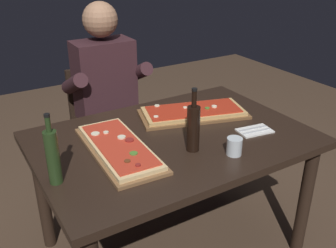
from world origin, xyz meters
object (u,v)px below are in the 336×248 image
(pizza_rectangular_left, at_px, (119,147))
(wine_bottle_dark, at_px, (193,127))
(dining_table, at_px, (173,152))
(seated_diner, at_px, (108,94))
(oil_bottle_amber, at_px, (53,156))
(tumbler_near_camera, at_px, (234,147))
(pizza_rectangular_front, at_px, (193,112))
(diner_chair, at_px, (104,123))

(pizza_rectangular_left, relative_size, wine_bottle_dark, 1.98)
(dining_table, height_order, seated_diner, seated_diner)
(oil_bottle_amber, bearing_deg, seated_diner, 54.86)
(pizza_rectangular_left, xyz_separation_m, tumbler_near_camera, (0.45, -0.31, 0.02))
(pizza_rectangular_left, bearing_deg, wine_bottle_dark, -29.21)
(wine_bottle_dark, height_order, oil_bottle_amber, wine_bottle_dark)
(pizza_rectangular_front, distance_m, oil_bottle_amber, 0.93)
(dining_table, distance_m, seated_diner, 0.74)
(pizza_rectangular_left, height_order, seated_diner, seated_diner)
(pizza_rectangular_left, height_order, diner_chair, diner_chair)
(pizza_rectangular_left, bearing_deg, diner_chair, 73.21)
(pizza_rectangular_front, bearing_deg, tumbler_near_camera, -101.05)
(pizza_rectangular_front, height_order, pizza_rectangular_left, same)
(dining_table, distance_m, pizza_rectangular_front, 0.31)
(pizza_rectangular_left, relative_size, seated_diner, 0.47)
(pizza_rectangular_front, distance_m, tumbler_near_camera, 0.48)
(pizza_rectangular_left, bearing_deg, pizza_rectangular_front, 16.35)
(pizza_rectangular_left, height_order, wine_bottle_dark, wine_bottle_dark)
(diner_chair, bearing_deg, dining_table, -86.76)
(seated_diner, bearing_deg, tumbler_near_camera, -79.33)
(pizza_rectangular_left, bearing_deg, seated_diner, 70.65)
(pizza_rectangular_left, distance_m, diner_chair, 0.93)
(pizza_rectangular_left, bearing_deg, dining_table, -0.66)
(dining_table, xyz_separation_m, oil_bottle_amber, (-0.64, -0.10, 0.22))
(dining_table, height_order, tumbler_near_camera, tumbler_near_camera)
(oil_bottle_amber, bearing_deg, wine_bottle_dark, -5.85)
(pizza_rectangular_front, relative_size, tumbler_near_camera, 7.82)
(pizza_rectangular_front, bearing_deg, pizza_rectangular_left, -163.65)
(pizza_rectangular_front, xyz_separation_m, oil_bottle_amber, (-0.88, -0.27, 0.11))
(pizza_rectangular_front, bearing_deg, wine_bottle_dark, -125.02)
(wine_bottle_dark, bearing_deg, tumbler_near_camera, -43.93)
(pizza_rectangular_front, distance_m, pizza_rectangular_left, 0.57)
(wine_bottle_dark, relative_size, oil_bottle_amber, 1.01)
(dining_table, relative_size, diner_chair, 1.61)
(dining_table, distance_m, tumbler_near_camera, 0.37)
(oil_bottle_amber, distance_m, seated_diner, 1.03)
(dining_table, relative_size, pizza_rectangular_left, 2.23)
(tumbler_near_camera, height_order, diner_chair, diner_chair)
(pizza_rectangular_front, relative_size, oil_bottle_amber, 2.13)
(pizza_rectangular_left, height_order, tumbler_near_camera, tumbler_near_camera)
(wine_bottle_dark, bearing_deg, diner_chair, 93.03)
(seated_diner, bearing_deg, dining_table, -86.23)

